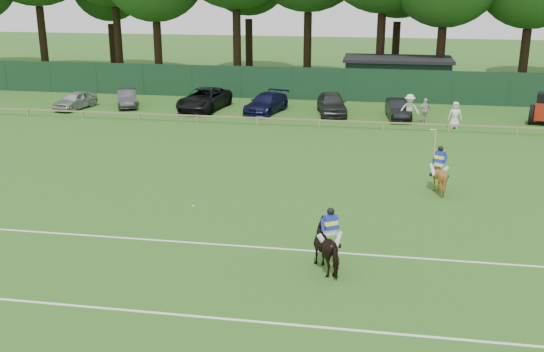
% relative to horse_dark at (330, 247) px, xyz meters
% --- Properties ---
extents(ground, '(160.00, 160.00, 0.00)m').
position_rel_horse_dark_xyz_m(ground, '(-3.30, 2.35, -0.79)').
color(ground, '#1E4C14').
rests_on(ground, ground).
extents(horse_dark, '(1.71, 2.04, 1.58)m').
position_rel_horse_dark_xyz_m(horse_dark, '(0.00, 0.00, 0.00)').
color(horse_dark, black).
rests_on(horse_dark, ground).
extents(horse_chestnut, '(1.75, 1.82, 1.54)m').
position_rel_horse_dark_xyz_m(horse_chestnut, '(4.11, 8.59, -0.02)').
color(horse_chestnut, brown).
rests_on(horse_chestnut, ground).
extents(sedan_silver, '(2.28, 3.92, 1.25)m').
position_rel_horse_dark_xyz_m(sedan_silver, '(-20.18, 23.22, -0.16)').
color(sedan_silver, '#B6B9BB').
rests_on(sedan_silver, ground).
extents(sedan_grey, '(2.68, 4.01, 1.25)m').
position_rel_horse_dark_xyz_m(sedan_grey, '(-16.82, 24.64, -0.16)').
color(sedan_grey, '#2E2E30').
rests_on(sedan_grey, ground).
extents(suv_black, '(3.26, 5.75, 1.51)m').
position_rel_horse_dark_xyz_m(suv_black, '(-10.95, 24.50, -0.03)').
color(suv_black, black).
rests_on(suv_black, ground).
extents(sedan_navy, '(2.99, 4.94, 1.34)m').
position_rel_horse_dark_xyz_m(sedan_navy, '(-6.40, 24.22, -0.12)').
color(sedan_navy, '#111337').
rests_on(sedan_navy, ground).
extents(hatch_grey, '(2.60, 4.73, 1.52)m').
position_rel_horse_dark_xyz_m(hatch_grey, '(-1.83, 24.39, -0.03)').
color(hatch_grey, '#2B2B2D').
rests_on(hatch_grey, ground).
extents(estate_black, '(1.77, 4.06, 1.30)m').
position_rel_horse_dark_xyz_m(estate_black, '(2.69, 23.76, -0.14)').
color(estate_black, black).
rests_on(estate_black, ground).
extents(spectator_left, '(1.25, 0.73, 1.92)m').
position_rel_horse_dark_xyz_m(spectator_left, '(3.35, 22.34, 0.17)').
color(spectator_left, silver).
rests_on(spectator_left, ground).
extents(spectator_mid, '(1.02, 0.76, 1.60)m').
position_rel_horse_dark_xyz_m(spectator_mid, '(4.33, 22.73, 0.01)').
color(spectator_mid, beige).
rests_on(spectator_mid, ground).
extents(spectator_right, '(0.85, 0.57, 1.68)m').
position_rel_horse_dark_xyz_m(spectator_right, '(6.14, 21.50, 0.05)').
color(spectator_right, white).
rests_on(spectator_right, ground).
extents(rider_dark, '(0.86, 0.64, 1.41)m').
position_rel_horse_dark_xyz_m(rider_dark, '(0.01, -0.01, 0.72)').
color(rider_dark, silver).
rests_on(rider_dark, ground).
extents(rider_chestnut, '(0.88, 0.80, 2.05)m').
position_rel_horse_dark_xyz_m(rider_chestnut, '(4.10, 8.59, 0.69)').
color(rider_chestnut, silver).
rests_on(rider_chestnut, ground).
extents(polo_ball, '(0.09, 0.09, 0.09)m').
position_rel_horse_dark_xyz_m(polo_ball, '(-6.05, 4.91, -0.74)').
color(polo_ball, silver).
rests_on(polo_ball, ground).
extents(pitch_lines, '(60.00, 5.10, 0.01)m').
position_rel_horse_dark_xyz_m(pitch_lines, '(-3.30, -1.15, -0.78)').
color(pitch_lines, silver).
rests_on(pitch_lines, ground).
extents(pitch_rail, '(62.10, 0.10, 0.50)m').
position_rel_horse_dark_xyz_m(pitch_rail, '(-3.30, 20.35, -0.34)').
color(pitch_rail, '#997F5B').
rests_on(pitch_rail, ground).
extents(perimeter_fence, '(92.08, 0.08, 2.50)m').
position_rel_horse_dark_xyz_m(perimeter_fence, '(-3.30, 29.35, 0.46)').
color(perimeter_fence, '#14351E').
rests_on(perimeter_fence, ground).
extents(utility_shed, '(8.40, 4.40, 3.04)m').
position_rel_horse_dark_xyz_m(utility_shed, '(2.70, 32.35, 0.75)').
color(utility_shed, '#14331E').
rests_on(utility_shed, ground).
extents(tree_row, '(96.00, 12.00, 21.00)m').
position_rel_horse_dark_xyz_m(tree_row, '(-1.30, 37.35, -0.79)').
color(tree_row, '#26561C').
rests_on(tree_row, ground).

